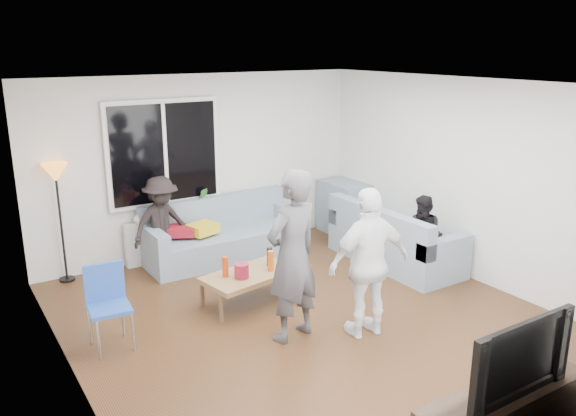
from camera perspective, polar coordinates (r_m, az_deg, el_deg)
floor at (r=6.64m, az=2.09°, el=-11.10°), size 5.00×5.50×0.04m
ceiling at (r=5.93m, az=2.36°, el=12.27°), size 5.00×5.50×0.04m
wall_back at (r=8.52m, az=-8.47°, el=4.25°), size 5.00×0.04×2.60m
wall_front at (r=4.32m, az=23.85°, el=-8.65°), size 5.00×0.04×2.60m
wall_left at (r=5.22m, az=-21.25°, el=-4.18°), size 0.04×5.50×2.60m
wall_right at (r=7.83m, az=17.58°, el=2.65°), size 0.04×5.50×2.60m
window_frame at (r=8.17m, az=-12.16°, el=5.37°), size 1.62×0.06×1.47m
window_glass at (r=8.14m, az=-12.06°, el=5.33°), size 1.50×0.02×1.35m
window_mullion at (r=8.13m, az=-12.03°, el=5.32°), size 0.05×0.03×1.35m
radiator at (r=8.45m, az=-11.57°, el=-2.97°), size 1.30×0.12×0.62m
potted_plant at (r=8.45m, az=-8.55°, el=0.74°), size 0.23×0.19×0.38m
vase at (r=8.17m, az=-14.50°, el=-0.91°), size 0.17×0.17×0.17m
sofa_back_section at (r=8.34m, az=-6.26°, el=-2.15°), size 2.30×0.85×0.85m
sofa_right_section at (r=8.24m, az=10.58°, el=-2.56°), size 2.00×0.85×0.85m
sofa_corner at (r=9.54m, az=6.34°, el=0.18°), size 0.85×0.85×0.85m
cushion_yellow at (r=8.15m, az=-8.47°, el=-2.03°), size 0.45×0.41×0.14m
cushion_red at (r=8.12m, az=-10.50°, el=-2.20°), size 0.46×0.43×0.13m
coffee_table at (r=6.92m, az=-3.80°, el=-7.96°), size 1.19×0.78×0.40m
pitcher at (r=6.68m, az=-4.61°, el=-6.21°), size 0.17×0.17×0.17m
side_chair at (r=6.15m, az=-17.22°, el=-9.52°), size 0.43×0.43×0.86m
floor_lamp at (r=7.93m, az=-21.52°, el=-1.46°), size 0.32×0.32×1.56m
player_left at (r=5.90m, az=0.43°, el=-4.79°), size 0.74×0.57×1.82m
player_right at (r=6.07m, az=8.02°, el=-5.42°), size 0.98×0.50×1.61m
spectator_right at (r=7.84m, az=13.28°, el=-2.74°), size 0.57×0.64×1.09m
spectator_back at (r=7.95m, az=-12.37°, el=-1.58°), size 0.91×0.61×1.31m
tv_console at (r=5.04m, az=20.46°, el=-18.63°), size 1.60×0.40×0.44m
television at (r=4.77m, az=21.09°, el=-13.31°), size 1.09×0.14×0.63m
bottle_d at (r=6.85m, az=-1.71°, el=-5.24°), size 0.07×0.07×0.25m
bottle_a at (r=6.72m, az=-6.21°, el=-5.79°), size 0.07×0.07×0.24m
bottle_e at (r=7.00m, az=-1.83°, el=-4.83°), size 0.07×0.07×0.23m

